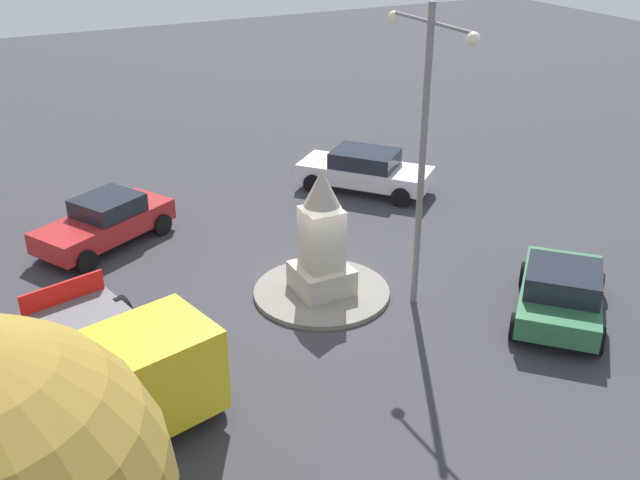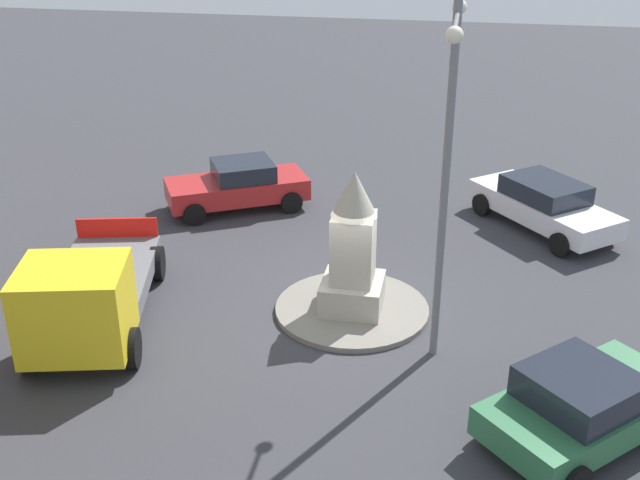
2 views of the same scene
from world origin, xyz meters
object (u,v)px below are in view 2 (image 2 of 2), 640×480
streetlamp (448,149)px  car_red_near_island (238,185)px  car_green_parked_right (584,404)px  monument (353,249)px  car_white_parked_left (544,203)px  truck_yellow_far_side (87,297)px

streetlamp → car_red_near_island: 9.88m
car_green_parked_right → car_red_near_island: size_ratio=0.92×
monument → car_white_parked_left: 7.26m
car_red_near_island → car_green_parked_right: bearing=44.3°
car_green_parked_right → truck_yellow_far_side: size_ratio=0.72×
monument → truck_yellow_far_side: monument is taller
streetlamp → car_white_parked_left: size_ratio=1.63×
monument → truck_yellow_far_side: size_ratio=0.58×
car_red_near_island → truck_yellow_far_side: truck_yellow_far_side is taller
streetlamp → car_white_parked_left: (-6.97, 2.63, -3.70)m
car_green_parked_right → car_red_near_island: bearing=-135.7°
car_white_parked_left → truck_yellow_far_side: size_ratio=0.80×
car_red_near_island → streetlamp: bearing=42.2°
streetlamp → car_red_near_island: (-6.78, -6.14, -3.71)m
monument → streetlamp: 3.70m
car_green_parked_right → streetlamp: bearing=-130.1°
streetlamp → car_white_parked_left: 8.32m
car_white_parked_left → car_red_near_island: (0.19, -8.77, -0.01)m
monument → car_white_parked_left: monument is taller
truck_yellow_far_side → car_green_parked_right: bearing=81.7°
monument → streetlamp: size_ratio=0.45×
monument → car_red_near_island: size_ratio=0.75×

